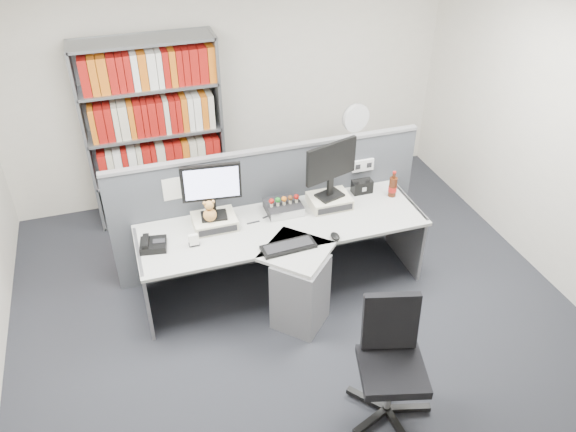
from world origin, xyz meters
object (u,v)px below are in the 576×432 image
object	(u,v)px
desktop_pc	(284,207)
desk_phone	(153,244)
mouse	(335,236)
speaker	(362,186)
shelving_unit	(155,135)
cola_bottle	(393,187)
office_chair	(391,358)
filing_cabinet	(351,176)
monitor_right	(331,166)
keyboard	(288,246)
desk_fan	(355,121)
desk	(290,262)
monitor_left	(211,187)
desk_calendar	(194,241)

from	to	relation	value
desktop_pc	desk_phone	distance (m)	1.24
mouse	speaker	world-z (taller)	speaker
mouse	shelving_unit	xyz separation A→B (m)	(-1.27, 1.97, 0.23)
desk_phone	cola_bottle	xyz separation A→B (m)	(2.31, 0.13, 0.06)
speaker	office_chair	bearing A→B (deg)	-107.20
mouse	filing_cabinet	size ratio (longest dim) A/B	0.17
monitor_right	cola_bottle	distance (m)	0.72
monitor_right	cola_bottle	xyz separation A→B (m)	(0.64, -0.03, -0.33)
keyboard	speaker	bearing A→B (deg)	33.34
keyboard	desk_fan	world-z (taller)	desk_fan
cola_bottle	shelving_unit	world-z (taller)	shelving_unit
desk	mouse	xyz separation A→B (m)	(0.37, -0.12, 0.29)
monitor_left	office_chair	bearing A→B (deg)	-62.22
desk_phone	desk_fan	xyz separation A→B (m)	(2.35, 1.17, 0.28)
mouse	desk_phone	size ratio (longest dim) A/B	0.48
desk_calendar	monitor_left	bearing A→B (deg)	44.33
cola_bottle	desk_fan	bearing A→B (deg)	87.50
desk	shelving_unit	size ratio (longest dim) A/B	1.30
desk	office_chair	size ratio (longest dim) A/B	2.65
monitor_right	keyboard	size ratio (longest dim) A/B	1.15
desk_calendar	cola_bottle	bearing A→B (deg)	5.63
mouse	desk_phone	bearing A→B (deg)	167.02
monitor_left	office_chair	world-z (taller)	monitor_left
desktop_pc	shelving_unit	world-z (taller)	shelving_unit
desk_calendar	filing_cabinet	distance (m)	2.40
cola_bottle	mouse	bearing A→B (deg)	-148.54
desk_calendar	speaker	distance (m)	1.75
monitor_left	shelving_unit	size ratio (longest dim) A/B	0.26
keyboard	monitor_right	bearing A→B (deg)	41.78
desktop_pc	shelving_unit	size ratio (longest dim) A/B	0.16
desk_phone	desk_fan	world-z (taller)	desk_fan
shelving_unit	desk_calendar	bearing A→B (deg)	-86.99
monitor_right	mouse	size ratio (longest dim) A/B	4.60
desk_calendar	cola_bottle	size ratio (longest dim) A/B	0.40
filing_cabinet	office_chair	xyz separation A→B (m)	(-0.87, -2.75, 0.17)
keyboard	desk_calendar	xyz separation A→B (m)	(-0.76, 0.29, 0.03)
office_chair	desk	bearing A→B (deg)	103.69
monitor_left	desk_fan	xyz separation A→B (m)	(1.78, 1.02, -0.10)
monitor_right	filing_cabinet	bearing A→B (deg)	56.04
desk	speaker	bearing A→B (deg)	29.16
filing_cabinet	desk_calendar	bearing A→B (deg)	-148.38
monitor_right	mouse	xyz separation A→B (m)	(-0.14, -0.51, -0.41)
desk_phone	filing_cabinet	bearing A→B (deg)	26.47
desk_phone	speaker	world-z (taller)	speaker
keyboard	desk_phone	size ratio (longest dim) A/B	1.92
monitor_left	office_chair	distance (m)	2.05
cola_bottle	desk	bearing A→B (deg)	-162.90
desk	desk_calendar	xyz separation A→B (m)	(-0.81, 0.16, 0.31)
monitor_right	cola_bottle	bearing A→B (deg)	-2.56
monitor_left	desk	bearing A→B (deg)	-33.31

